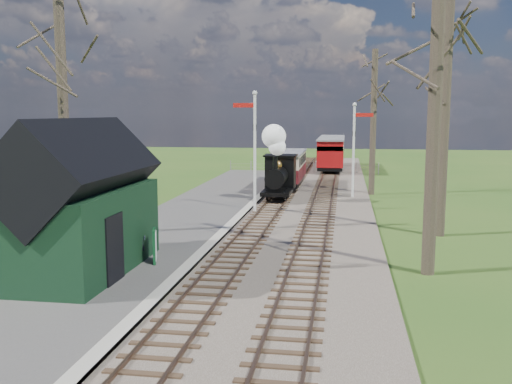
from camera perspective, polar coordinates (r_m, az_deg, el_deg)
ground at (r=13.94m, az=-7.80°, el=-13.76°), size 140.00×140.00×0.00m
distant_hills at (r=79.71m, az=6.90°, el=-7.64°), size 114.40×48.00×22.02m
ballast_bed at (r=34.85m, az=4.68°, el=-0.47°), size 8.00×60.00×0.10m
track_near at (r=34.96m, az=2.56°, el=-0.34°), size 1.60×60.00×0.15m
track_far at (r=34.77m, az=6.82°, el=-0.44°), size 1.60×60.00×0.15m
platform at (r=27.84m, az=-6.47°, el=-2.53°), size 5.00×44.00×0.20m
coping_strip at (r=27.32m, az=-1.81°, el=-2.67°), size 0.40×44.00×0.21m
station_shed at (r=18.50m, az=-17.19°, el=-1.34°), size 3.25×6.30×4.78m
semaphore_near at (r=28.79m, az=-0.25°, el=4.93°), size 1.22×0.24×6.22m
semaphore_far at (r=34.44m, az=9.87°, el=4.86°), size 1.22×0.24×5.72m
bare_trees at (r=22.62m, az=2.66°, el=8.12°), size 15.51×22.39×12.00m
fence_line at (r=48.73m, az=4.73°, el=2.52°), size 12.60×0.08×1.00m
locomotive at (r=33.05m, az=2.23°, el=2.49°), size 1.72×4.02×4.31m
coach at (r=39.10m, az=3.28°, el=2.55°), size 2.01×6.90×2.12m
red_carriage_a at (r=49.20m, az=7.48°, el=3.78°), size 2.25×5.57×2.37m
red_carriage_b at (r=54.69m, az=7.63°, el=4.19°), size 2.25×5.57×2.37m
sign_board at (r=19.26m, az=-10.10°, el=-5.31°), size 0.31×0.76×1.13m
bench at (r=18.37m, az=-13.92°, el=-6.53°), size 0.46×1.57×0.90m
person at (r=19.46m, az=-11.47°, el=-4.87°), size 0.38×0.53×1.35m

